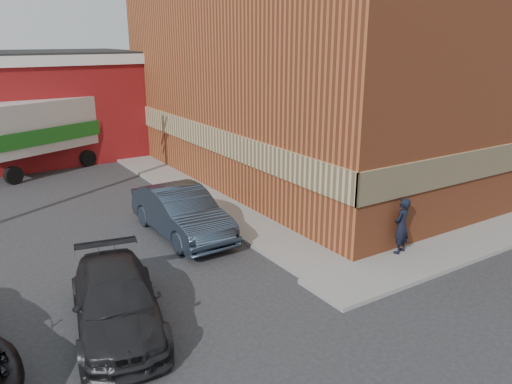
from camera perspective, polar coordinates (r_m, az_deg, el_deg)
ground at (r=13.95m, az=6.43°, el=-9.81°), size 90.00×90.00×0.00m
brick_building at (r=24.84m, az=9.14°, el=13.31°), size 14.25×18.25×9.36m
sidewalk_south at (r=18.78m, az=26.43°, el=-4.09°), size 16.00×1.80×0.12m
sidewalk_west at (r=21.37m, az=-7.56°, el=0.10°), size 1.80×18.00×0.12m
man at (r=15.44m, az=16.30°, el=-3.73°), size 0.71×0.57×1.71m
sedan at (r=16.63m, az=-8.52°, el=-2.31°), size 1.77×4.89×1.60m
suv_b at (r=11.86m, az=-15.65°, el=-11.98°), size 2.74×4.84×1.32m
box_truck at (r=26.57m, az=-22.44°, el=6.68°), size 7.33×4.66×3.49m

